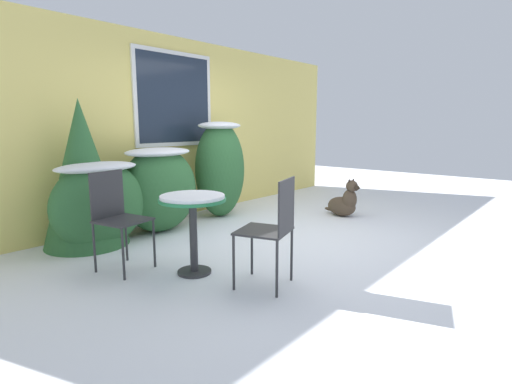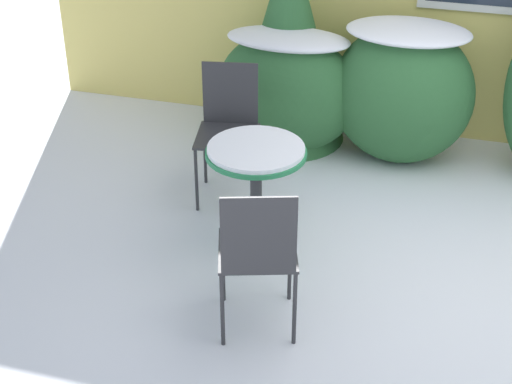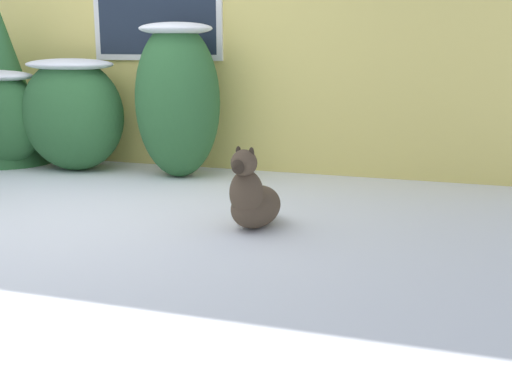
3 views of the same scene
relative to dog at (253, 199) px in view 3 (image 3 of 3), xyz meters
The scene contains 6 objects.
ground_plane 1.64m from the dog, behind, with size 16.00×16.00×0.00m, color white.
house_wall 2.88m from the dog, 128.37° to the left, with size 8.00×0.10×2.74m.
shrub_middle 2.87m from the dog, 148.39° to the left, with size 1.10×0.75×1.14m.
shrub_right 2.04m from the dog, 129.75° to the left, with size 0.84×0.68×1.48m.
evergreen_bush 3.82m from the dog, 153.93° to the left, with size 0.98×0.98×1.74m.
dog is the anchor object (origin of this frame).
Camera 3 is at (2.98, -4.03, 1.30)m, focal length 45.00 mm.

